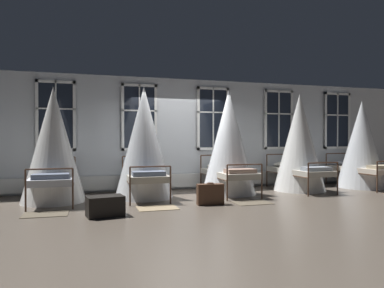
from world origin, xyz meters
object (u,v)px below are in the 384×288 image
cot_third (144,144)px  cot_sixth (362,146)px  cot_second (53,146)px  suitcase_dark (210,194)px  travel_trunk (105,206)px  cot_fourth (229,144)px  cot_fifth (299,144)px

cot_third → cot_sixth: bearing=-88.6°
cot_second → suitcase_dark: cot_second is taller
cot_second → travel_trunk: (1.01, -1.85, -1.04)m
suitcase_dark → cot_fourth: bearing=58.4°
cot_sixth → suitcase_dark: (-5.09, -1.36, -0.98)m
cot_fifth → cot_sixth: cot_fifth is taller
cot_fourth → travel_trunk: bearing=121.0°
cot_second → suitcase_dark: bearing=-112.5°
cot_second → suitcase_dark: (3.20, -1.31, -1.00)m
cot_second → cot_third: (2.01, 0.01, 0.04)m
cot_sixth → suitcase_dark: bearing=103.2°
suitcase_dark → cot_fifth: bearing=28.3°
cot_sixth → travel_trunk: (-7.28, -1.89, -1.02)m
suitcase_dark → travel_trunk: suitcase_dark is taller
travel_trunk → suitcase_dark: bearing=13.8°
cot_third → cot_fifth: 4.22m
cot_fourth → travel_trunk: 3.81m
cot_fourth → cot_fifth: cot_fourth is taller
cot_sixth → cot_third: bearing=88.6°
travel_trunk → cot_sixth: bearing=14.6°
cot_third → cot_sixth: size_ratio=1.06×
cot_sixth → cot_fourth: bearing=88.9°
cot_second → cot_fifth: size_ratio=0.97×
cot_second → cot_third: bearing=-89.9°
cot_fourth → cot_fifth: 2.07m
cot_third → travel_trunk: size_ratio=4.11×
cot_fifth → travel_trunk: bearing=108.3°
cot_third → suitcase_dark: cot_third is taller
cot_third → cot_fourth: size_ratio=1.00×
travel_trunk → cot_second: bearing=118.8°
suitcase_dark → cot_third: bearing=136.6°
cot_fifth → travel_trunk: cot_fifth is taller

